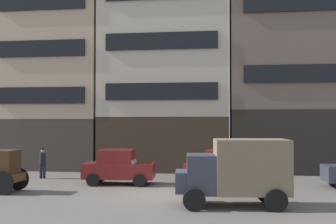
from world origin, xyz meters
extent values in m
plane|color=#605B56|center=(0.00, 0.00, 0.00)|extent=(120.00, 120.00, 0.00)
cube|color=#38332D|center=(-9.15, 10.46, 1.74)|extent=(7.20, 5.65, 3.49)
cube|color=tan|center=(-9.15, 10.46, 8.18)|extent=(7.20, 5.65, 9.39)
cube|color=black|center=(-9.15, 7.57, 5.05)|extent=(6.05, 0.12, 1.10)
cube|color=black|center=(-9.15, 7.57, 8.18)|extent=(6.05, 0.12, 1.10)
cube|color=black|center=(-9.15, 7.57, 11.31)|extent=(6.05, 0.12, 1.10)
cube|color=#33281E|center=(-1.08, 10.46, 1.81)|extent=(8.64, 5.65, 3.62)
cube|color=#B7AD9E|center=(-1.08, 10.46, 10.10)|extent=(8.64, 5.65, 12.97)
cube|color=black|center=(-1.08, 7.57, 5.24)|extent=(7.26, 0.12, 1.10)
cube|color=black|center=(-1.08, 7.57, 8.48)|extent=(7.26, 0.12, 1.10)
cube|color=black|center=(8.07, 10.46, 2.04)|extent=(9.36, 5.65, 4.07)
cube|color=#66564C|center=(8.07, 10.46, 8.46)|extent=(9.36, 5.65, 8.77)
cube|color=black|center=(8.07, 7.57, 6.27)|extent=(7.86, 0.12, 1.10)
cube|color=black|center=(8.07, 7.57, 10.65)|extent=(7.86, 0.12, 1.10)
cylinder|color=black|center=(-7.02, -0.99, 0.55)|extent=(1.10, 0.10, 1.10)
cylinder|color=black|center=(-7.00, 0.43, 0.55)|extent=(1.10, 0.10, 1.10)
cube|color=#333847|center=(2.11, -2.19, 1.27)|extent=(1.56, 1.83, 1.50)
cube|color=#333847|center=(1.42, -2.26, 0.97)|extent=(1.03, 1.52, 0.80)
cube|color=#756651|center=(3.90, -2.02, 1.57)|extent=(2.97, 2.16, 2.10)
cube|color=silver|center=(1.66, -2.23, 1.52)|extent=(0.32, 1.37, 0.64)
cylinder|color=black|center=(1.76, -3.18, 0.42)|extent=(0.86, 0.30, 0.84)
cylinder|color=black|center=(1.57, -1.29, 0.42)|extent=(0.86, 0.30, 0.84)
cylinder|color=black|center=(4.74, -2.89, 0.42)|extent=(0.86, 0.30, 0.84)
cylinder|color=black|center=(4.56, -1.00, 0.42)|extent=(0.86, 0.30, 0.84)
cylinder|color=black|center=(8.46, 3.87, 0.33)|extent=(0.67, 0.20, 0.66)
cube|color=maroon|center=(2.73, 3.10, 0.73)|extent=(3.86, 2.02, 0.80)
cube|color=maroon|center=(2.88, 3.08, 1.48)|extent=(1.96, 1.64, 0.70)
cube|color=silver|center=(2.04, 3.18, 1.35)|extent=(0.49, 1.34, 0.56)
cylinder|color=black|center=(1.44, 2.40, 0.33)|extent=(0.68, 0.26, 0.66)
cylinder|color=black|center=(1.64, 4.07, 0.33)|extent=(0.68, 0.26, 0.66)
cylinder|color=black|center=(3.82, 2.13, 0.33)|extent=(0.68, 0.26, 0.66)
cylinder|color=black|center=(4.02, 3.79, 0.33)|extent=(0.68, 0.26, 0.66)
cube|color=maroon|center=(-2.60, 2.87, 0.73)|extent=(3.78, 1.80, 0.80)
cube|color=maroon|center=(-2.75, 2.86, 1.48)|extent=(1.88, 1.54, 0.70)
cube|color=silver|center=(-1.90, 2.91, 1.35)|extent=(0.41, 1.33, 0.56)
cylinder|color=black|center=(-1.45, 3.78, 0.33)|extent=(0.67, 0.22, 0.66)
cylinder|color=black|center=(-1.36, 2.10, 0.33)|extent=(0.67, 0.22, 0.66)
cylinder|color=black|center=(-3.85, 3.64, 0.33)|extent=(0.67, 0.22, 0.66)
cylinder|color=black|center=(-3.75, 1.97, 0.33)|extent=(0.67, 0.22, 0.66)
cylinder|color=black|center=(-7.70, 4.51, 0.42)|extent=(0.16, 0.16, 0.85)
cylinder|color=black|center=(-7.50, 4.51, 0.42)|extent=(0.16, 0.16, 0.85)
cylinder|color=black|center=(-7.60, 4.51, 1.16)|extent=(0.49, 0.49, 0.62)
sphere|color=tan|center=(-7.60, 4.51, 1.60)|extent=(0.22, 0.22, 0.22)
cylinder|color=black|center=(-7.60, 4.51, 1.70)|extent=(0.28, 0.28, 0.02)
cylinder|color=black|center=(-7.60, 4.51, 1.75)|extent=(0.18, 0.18, 0.09)
camera|label=1|loc=(2.77, -18.47, 3.31)|focal=44.18mm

